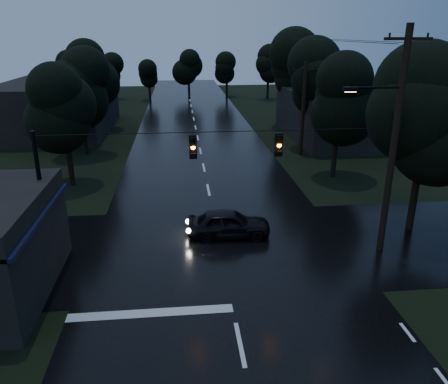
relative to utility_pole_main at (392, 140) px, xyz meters
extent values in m
cube|color=black|center=(-7.41, 19.00, -5.26)|extent=(12.00, 120.00, 0.02)
cube|color=black|center=(-7.41, 1.00, -5.26)|extent=(60.00, 9.00, 0.02)
cube|color=black|center=(-14.41, -2.00, -2.06)|extent=(0.30, 7.00, 0.15)
cylinder|color=black|center=(-14.61, -5.00, -3.76)|extent=(0.10, 0.10, 3.00)
cylinder|color=black|center=(-14.61, 1.00, -3.76)|extent=(0.10, 0.10, 3.00)
cube|color=#FFB566|center=(-14.46, -3.50, -2.76)|extent=(0.06, 1.60, 0.50)
cube|color=#FFB566|center=(-14.46, -0.80, -2.76)|extent=(0.06, 1.20, 0.50)
cube|color=black|center=(6.59, 23.00, -3.06)|extent=(10.00, 14.00, 4.40)
cube|color=black|center=(-21.41, 29.00, -2.76)|extent=(10.00, 16.00, 5.00)
cylinder|color=black|center=(0.09, 0.00, -0.26)|extent=(0.30, 0.30, 10.00)
cube|color=black|center=(0.09, 0.00, 4.14)|extent=(2.00, 0.12, 0.12)
cylinder|color=black|center=(-1.01, 0.00, 2.24)|extent=(2.20, 0.10, 0.10)
cube|color=black|center=(-2.11, 0.00, 2.19)|extent=(0.60, 0.25, 0.18)
cube|color=#FFB266|center=(-2.11, 0.00, 2.09)|extent=(0.45, 0.18, 0.03)
cylinder|color=black|center=(0.89, 17.00, -1.51)|extent=(0.30, 0.30, 7.50)
cube|color=black|center=(0.89, 17.00, 1.64)|extent=(2.00, 0.12, 0.12)
cylinder|color=black|center=(-14.91, 0.00, -2.26)|extent=(0.18, 0.18, 6.00)
cylinder|color=black|center=(-7.41, 0.00, 0.54)|extent=(15.00, 0.03, 0.03)
cube|color=black|center=(-8.61, 0.00, -0.06)|extent=(0.32, 0.25, 1.00)
sphere|color=orange|center=(-8.61, -0.15, -0.06)|extent=(0.18, 0.18, 0.18)
cube|color=black|center=(-5.01, 0.00, -0.06)|extent=(0.32, 0.25, 1.00)
sphere|color=orange|center=(-5.01, -0.15, -0.06)|extent=(0.18, 0.18, 0.18)
cylinder|color=black|center=(2.59, 2.00, -3.86)|extent=(0.36, 0.36, 2.80)
sphere|color=black|center=(2.59, 2.00, -0.46)|extent=(4.48, 4.48, 4.48)
sphere|color=black|center=(2.59, 2.00, 0.74)|extent=(4.48, 4.48, 4.48)
sphere|color=black|center=(2.59, 2.00, 1.94)|extent=(4.48, 4.48, 4.48)
cylinder|color=black|center=(-16.41, 11.00, -4.03)|extent=(0.36, 0.36, 2.45)
sphere|color=black|center=(-16.41, 11.00, -1.06)|extent=(3.92, 3.92, 3.92)
sphere|color=black|center=(-16.41, 11.00, -0.01)|extent=(3.92, 3.92, 3.92)
sphere|color=black|center=(-16.41, 11.00, 1.04)|extent=(3.92, 3.92, 3.92)
cylinder|color=black|center=(-17.01, 19.00, -3.95)|extent=(0.36, 0.36, 2.62)
sphere|color=black|center=(-17.01, 19.00, -0.76)|extent=(4.20, 4.20, 4.20)
sphere|color=black|center=(-17.01, 19.00, 0.37)|extent=(4.20, 4.20, 4.20)
sphere|color=black|center=(-17.01, 19.00, 1.49)|extent=(4.20, 4.20, 4.20)
cylinder|color=black|center=(-17.61, 29.00, -3.86)|extent=(0.36, 0.36, 2.80)
sphere|color=black|center=(-17.61, 29.00, -0.46)|extent=(4.48, 4.48, 4.48)
sphere|color=black|center=(-17.61, 29.00, 0.74)|extent=(4.48, 4.48, 4.48)
sphere|color=black|center=(-17.61, 29.00, 1.94)|extent=(4.48, 4.48, 4.48)
cylinder|color=black|center=(1.59, 11.00, -3.95)|extent=(0.36, 0.36, 2.62)
sphere|color=black|center=(1.59, 11.00, -0.76)|extent=(4.20, 4.20, 4.20)
sphere|color=black|center=(1.59, 11.00, 0.37)|extent=(4.20, 4.20, 4.20)
sphere|color=black|center=(1.59, 11.00, 1.49)|extent=(4.20, 4.20, 4.20)
cylinder|color=black|center=(2.19, 19.00, -3.86)|extent=(0.36, 0.36, 2.80)
sphere|color=black|center=(2.19, 19.00, -0.46)|extent=(4.48, 4.48, 4.48)
sphere|color=black|center=(2.19, 19.00, 0.74)|extent=(4.48, 4.48, 4.48)
sphere|color=black|center=(2.19, 19.00, 1.94)|extent=(4.48, 4.48, 4.48)
cylinder|color=black|center=(2.79, 29.00, -3.77)|extent=(0.36, 0.36, 2.97)
sphere|color=black|center=(2.79, 29.00, -0.16)|extent=(4.76, 4.76, 4.76)
sphere|color=black|center=(2.79, 29.00, 1.12)|extent=(4.76, 4.76, 4.76)
sphere|color=black|center=(2.79, 29.00, 2.39)|extent=(4.76, 4.76, 4.76)
imported|color=black|center=(-6.85, 2.12, -4.56)|extent=(4.20, 1.89, 1.40)
camera|label=1|loc=(-9.14, -17.60, 4.37)|focal=35.00mm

